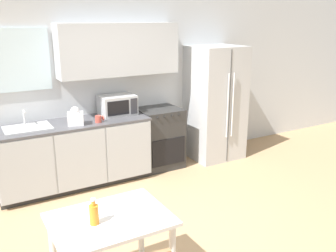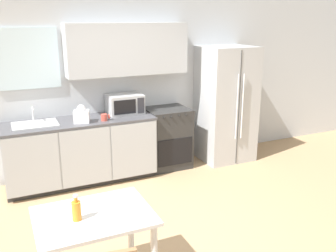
% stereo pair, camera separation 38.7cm
% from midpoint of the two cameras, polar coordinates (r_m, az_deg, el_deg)
% --- Properties ---
extents(ground_plane, '(12.00, 12.00, 0.00)m').
position_cam_midpoint_polar(ground_plane, '(4.23, 0.80, -16.28)').
color(ground_plane, tan).
extents(wall_back, '(12.00, 0.38, 2.70)m').
position_cam_midpoint_polar(wall_back, '(5.54, -7.74, 7.47)').
color(wall_back, silver).
rests_on(wall_back, ground_plane).
extents(kitchen_counter, '(2.06, 0.67, 0.91)m').
position_cam_midpoint_polar(kitchen_counter, '(5.36, -11.09, -3.80)').
color(kitchen_counter, '#333333').
rests_on(kitchen_counter, ground_plane).
extents(oven_range, '(0.64, 0.60, 0.93)m').
position_cam_midpoint_polar(oven_range, '(5.82, 1.79, -1.82)').
color(oven_range, '#2D2D2D').
rests_on(oven_range, ground_plane).
extents(refrigerator, '(0.82, 0.76, 1.84)m').
position_cam_midpoint_polar(refrigerator, '(6.15, 10.58, 3.29)').
color(refrigerator, silver).
rests_on(refrigerator, ground_plane).
extents(kitchen_sink, '(0.58, 0.42, 0.21)m').
position_cam_midpoint_polar(kitchen_sink, '(5.14, -17.61, 0.28)').
color(kitchen_sink, '#B7BABC').
rests_on(kitchen_sink, kitchen_counter).
extents(microwave, '(0.50, 0.38, 0.28)m').
position_cam_midpoint_polar(microwave, '(5.49, -4.59, 3.35)').
color(microwave, '#B7BABC').
rests_on(microwave, kitchen_counter).
extents(coffee_mug, '(0.12, 0.09, 0.09)m').
position_cam_midpoint_polar(coffee_mug, '(5.14, -7.52, 1.30)').
color(coffee_mug, '#BF4C3F').
rests_on(coffee_mug, kitchen_counter).
extents(grocery_bag_0, '(0.24, 0.22, 0.24)m').
position_cam_midpoint_polar(grocery_bag_0, '(5.09, -10.94, 1.63)').
color(grocery_bag_0, white).
rests_on(grocery_bag_0, kitchen_counter).
extents(dining_table, '(0.93, 0.70, 0.74)m').
position_cam_midpoint_polar(dining_table, '(3.19, -7.65, -15.36)').
color(dining_table, white).
rests_on(dining_table, ground_plane).
extents(drink_bottle, '(0.07, 0.07, 0.22)m').
position_cam_midpoint_polar(drink_bottle, '(3.03, -10.18, -12.56)').
color(drink_bottle, orange).
rests_on(drink_bottle, dining_table).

